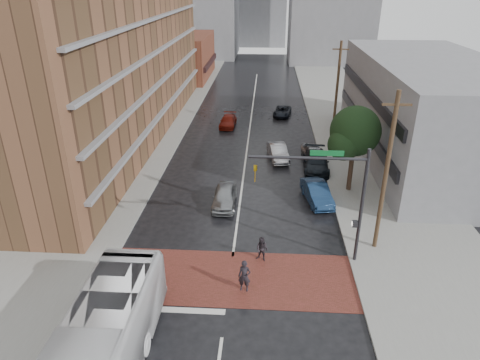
# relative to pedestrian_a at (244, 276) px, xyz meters

# --- Properties ---
(ground) EXTENTS (160.00, 160.00, 0.00)m
(ground) POSITION_rel_pedestrian_a_xyz_m (-0.87, 0.52, -0.93)
(ground) COLOR black
(ground) RESTS_ON ground
(crosswalk) EXTENTS (14.00, 5.00, 0.02)m
(crosswalk) POSITION_rel_pedestrian_a_xyz_m (-0.87, 1.02, -0.92)
(crosswalk) COLOR maroon
(crosswalk) RESTS_ON ground
(sidewalk_west) EXTENTS (9.00, 90.00, 0.15)m
(sidewalk_west) POSITION_rel_pedestrian_a_xyz_m (-12.37, 25.52, -0.85)
(sidewalk_west) COLOR gray
(sidewalk_west) RESTS_ON ground
(sidewalk_east) EXTENTS (9.00, 90.00, 0.15)m
(sidewalk_east) POSITION_rel_pedestrian_a_xyz_m (10.63, 25.52, -0.85)
(sidewalk_east) COLOR gray
(sidewalk_east) RESTS_ON ground
(storefront_west) EXTENTS (8.00, 16.00, 7.00)m
(storefront_west) POSITION_rel_pedestrian_a_xyz_m (-12.87, 54.52, 2.57)
(storefront_west) COLOR brown
(storefront_west) RESTS_ON ground
(building_east) EXTENTS (11.00, 26.00, 9.00)m
(building_east) POSITION_rel_pedestrian_a_xyz_m (15.63, 20.52, 3.57)
(building_east) COLOR gray
(building_east) RESTS_ON ground
(street_tree) EXTENTS (4.20, 4.10, 6.90)m
(street_tree) POSITION_rel_pedestrian_a_xyz_m (7.64, 12.56, 3.81)
(street_tree) COLOR #332319
(street_tree) RESTS_ON ground
(signal_mast) EXTENTS (6.50, 0.30, 7.20)m
(signal_mast) POSITION_rel_pedestrian_a_xyz_m (4.97, 3.02, 3.80)
(signal_mast) COLOR #2D2D33
(signal_mast) RESTS_ON ground
(utility_pole_near) EXTENTS (1.60, 0.26, 10.00)m
(utility_pole_near) POSITION_rel_pedestrian_a_xyz_m (7.93, 4.52, 4.21)
(utility_pole_near) COLOR #473321
(utility_pole_near) RESTS_ON ground
(utility_pole_far) EXTENTS (1.60, 0.26, 10.00)m
(utility_pole_far) POSITION_rel_pedestrian_a_xyz_m (7.93, 24.52, 4.21)
(utility_pole_far) COLOR #473321
(utility_pole_far) RESTS_ON ground
(pedestrian_a) EXTENTS (0.72, 0.51, 1.85)m
(pedestrian_a) POSITION_rel_pedestrian_a_xyz_m (0.00, 0.00, 0.00)
(pedestrian_a) COLOR black
(pedestrian_a) RESTS_ON ground
(pedestrian_b) EXTENTS (0.93, 0.83, 1.57)m
(pedestrian_b) POSITION_rel_pedestrian_a_xyz_m (0.90, 2.79, -0.14)
(pedestrian_b) COLOR #272227
(pedestrian_b) RESTS_ON ground
(car_travel_a) EXTENTS (1.71, 4.22, 1.43)m
(car_travel_a) POSITION_rel_pedestrian_a_xyz_m (-1.99, 9.51, -0.21)
(car_travel_a) COLOR #919598
(car_travel_a) RESTS_ON ground
(car_travel_b) EXTENTS (2.20, 4.51, 1.42)m
(car_travel_b) POSITION_rel_pedestrian_a_xyz_m (2.13, 18.79, -0.22)
(car_travel_b) COLOR #AFB1B7
(car_travel_b) RESTS_ON ground
(car_travel_c) EXTENTS (1.88, 4.25, 1.21)m
(car_travel_c) POSITION_rel_pedestrian_a_xyz_m (-3.39, 28.36, -0.32)
(car_travel_c) COLOR maroon
(car_travel_c) RESTS_ON ground
(suv_travel) EXTENTS (2.53, 4.32, 1.13)m
(suv_travel) POSITION_rel_pedestrian_a_xyz_m (2.91, 32.93, -0.36)
(suv_travel) COLOR black
(suv_travel) RESTS_ON ground
(car_parked_near) EXTENTS (2.35, 4.63, 1.45)m
(car_parked_near) POSITION_rel_pedestrian_a_xyz_m (4.91, 10.52, -0.20)
(car_parked_near) COLOR navy
(car_parked_near) RESTS_ON ground
(car_parked_mid) EXTENTS (2.33, 5.29, 1.51)m
(car_parked_mid) POSITION_rel_pedestrian_a_xyz_m (5.43, 16.52, -0.17)
(car_parked_mid) COLOR black
(car_parked_mid) RESTS_ON ground
(car_parked_far) EXTENTS (2.44, 4.47, 1.44)m
(car_parked_far) POSITION_rel_pedestrian_a_xyz_m (5.43, 18.62, -0.21)
(car_parked_far) COLOR #929399
(car_parked_far) RESTS_ON ground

